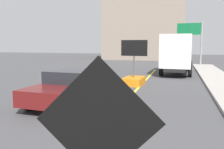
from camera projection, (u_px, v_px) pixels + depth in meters
The scene contains 10 objects.
lane_center_stripe at pixel (87, 143), 6.05m from camera, with size 0.14×36.00×0.01m, color yellow.
roadwork_sign at pixel (99, 124), 3.01m from camera, with size 1.62×0.25×2.33m.
arrow_board_trailer at pixel (134, 77), 14.60m from camera, with size 1.60×1.88×2.70m.
box_truck at pixel (178, 53), 19.92m from camera, with size 2.65×7.05×3.17m.
pickup_car at pixel (71, 86), 10.13m from camera, with size 2.32×4.73×1.38m.
highway_guide_sign at pixel (194, 35), 27.11m from camera, with size 2.78×0.34×5.00m.
far_building_block at pixel (145, 28), 39.65m from camera, with size 12.35×9.08×10.03m, color gray.
traffic_cone_mid_lane at pixel (115, 116), 7.16m from camera, with size 0.36×0.36×0.67m.
traffic_cone_far_lane at pixel (120, 100), 9.46m from camera, with size 0.36×0.36×0.59m.
traffic_cone_curbside at pixel (127, 88), 11.43m from camera, with size 0.36×0.36×0.74m.
Camera 1 is at (2.17, 0.60, 2.47)m, focal length 38.58 mm.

